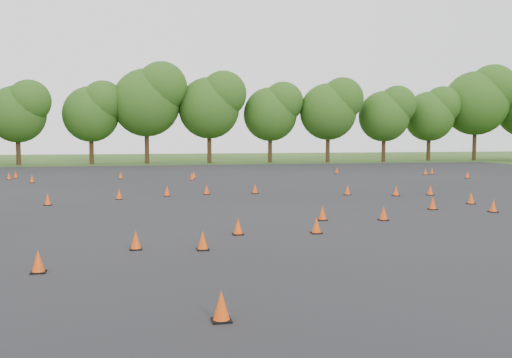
{
  "coord_description": "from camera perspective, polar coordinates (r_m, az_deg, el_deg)",
  "views": [
    {
      "loc": [
        -4.32,
        -16.88,
        2.86
      ],
      "look_at": [
        0.0,
        4.0,
        1.2
      ],
      "focal_mm": 40.0,
      "sensor_mm": 36.0,
      "label": 1
    }
  ],
  "objects": [
    {
      "name": "ground",
      "position": [
        17.66,
        2.64,
        -4.88
      ],
      "size": [
        140.0,
        140.0,
        0.0
      ],
      "primitive_type": "plane",
      "color": "#2D5119",
      "rests_on": "ground"
    },
    {
      "name": "asphalt_pad",
      "position": [
        23.46,
        -0.99,
        -2.54
      ],
      "size": [
        62.0,
        62.0,
        0.0
      ],
      "primitive_type": "plane",
      "color": "black",
      "rests_on": "ground"
    },
    {
      "name": "treeline",
      "position": [
        52.01,
        -4.45,
        6.37
      ],
      "size": [
        86.8,
        32.76,
        11.04
      ],
      "color": "#294D16",
      "rests_on": "ground"
    },
    {
      "name": "traffic_cones",
      "position": [
        24.24,
        -3.06,
        -1.78
      ],
      "size": [
        36.89,
        32.21,
        0.45
      ],
      "color": "#F5480A",
      "rests_on": "asphalt_pad"
    }
  ]
}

